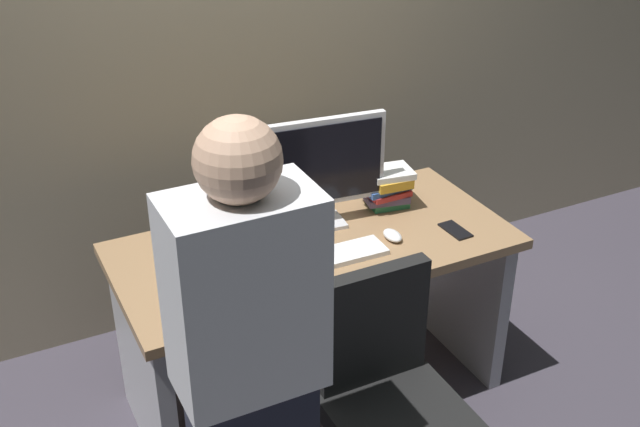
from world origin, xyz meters
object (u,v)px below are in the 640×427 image
Objects in this scene: office_chair at (390,416)px; cell_phone at (455,230)px; keyboard at (331,257)px; book_stack at (388,187)px; monitor at (319,167)px; mouse at (392,235)px; cup_near_keyboard at (230,275)px; desk at (314,291)px; person_at_desk at (250,383)px.

cell_phone is at bearing 40.10° from office_chair.
book_stack is (0.40, 0.27, 0.08)m from keyboard.
monitor reaches higher than office_chair.
cup_near_keyboard reaches higher than mouse.
office_chair is 0.62m from keyboard.
cup_near_keyboard is 0.85m from book_stack.
cell_phone is at bearing -12.68° from mouse.
cell_phone is (0.14, -0.30, -0.09)m from book_stack.
desk is at bearing -124.97° from monitor.
desk is 7.09× the size of book_stack.
desk is 10.73× the size of cell_phone.
keyboard is (0.00, -0.14, 0.24)m from desk.
mouse is at bearing 59.40° from office_chair.
office_chair is at bearing -98.66° from monitor.
book_stack reaches higher than cell_phone.
mouse is (0.28, 0.02, 0.01)m from keyboard.
desk is 0.99m from person_at_desk.
cup_near_keyboard is at bearing -161.47° from book_stack.
book_stack is (0.97, 0.87, 0.00)m from person_at_desk.
cell_phone reaches higher than desk.
book_stack is at bearing 63.87° from mouse.
desk is at bearing -162.52° from book_stack.
office_chair is 4.32× the size of book_stack.
office_chair reaches higher than cell_phone.
mouse is 0.26m from cell_phone.
mouse is 1.07× the size of cup_near_keyboard.
monitor reaches higher than keyboard.
monitor is 2.48× the size of book_stack.
monitor is 1.26× the size of keyboard.
mouse is at bearing 2.07° from cup_near_keyboard.
person_at_desk is 1.08m from monitor.
keyboard is 0.54m from cell_phone.
desk is at bearing 52.75° from person_at_desk.
keyboard is at bearing 46.71° from person_at_desk.
cup_near_keyboard is at bearing 74.61° from person_at_desk.
mouse is 0.46× the size of book_stack.
desk is 0.53m from book_stack.
cell_phone is at bearing -31.67° from monitor.
cell_phone is (0.54, -0.03, -0.01)m from keyboard.
cell_phone is (0.54, -0.18, 0.23)m from desk.
office_chair is at bearing -119.26° from book_stack.
desk is 2.86× the size of monitor.
cup_near_keyboard is (-0.68, -0.02, 0.03)m from mouse.
desk is at bearing 19.56° from cup_near_keyboard.
book_stack is 0.34m from cell_phone.
person_at_desk reaches higher than office_chair.
keyboard is 2.99× the size of cell_phone.
person_at_desk reaches higher than cup_near_keyboard.
mouse is at bearing -116.13° from book_stack.
person_at_desk is at bearing -138.00° from book_stack.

